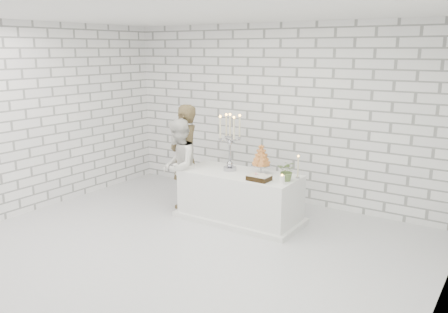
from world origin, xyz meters
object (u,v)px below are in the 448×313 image
Objects in this scene: bride at (178,167)px; candelabra at (230,142)px; groom at (185,156)px; croquembouche at (261,159)px; cake_table at (240,197)px.

candelabra is at bearing 84.16° from bride.
groom reaches higher than candelabra.
groom is 3.71× the size of croquembouche.
candelabra is at bearing -171.11° from croquembouche.
groom is at bearing -177.34° from croquembouche.
bride is 0.94m from candelabra.
groom is 1.93× the size of candelabra.
candelabra is 1.92× the size of croquembouche.
candelabra is at bearing 169.72° from cake_table.
croquembouche is (1.39, 0.06, 0.13)m from groom.
cake_table is 1.05× the size of groom.
cake_table is 1.19× the size of bride.
cake_table is 0.84m from candelabra.
bride is at bearing -161.01° from candelabra.
bride is 1.72× the size of candelabra.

